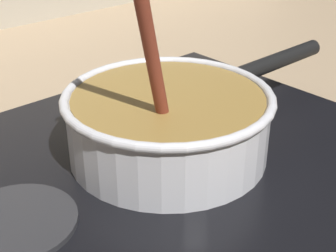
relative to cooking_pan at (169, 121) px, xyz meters
name	(u,v)px	position (x,y,z in m)	size (l,w,h in m)	color
hob_plate	(168,158)	(0.00, 0.00, -0.05)	(0.56, 0.48, 0.01)	black
burner_ring	(168,151)	(0.00, 0.00, -0.04)	(0.18, 0.18, 0.01)	#592D0C
spare_burner	(15,222)	(-0.20, 0.00, -0.04)	(0.12, 0.12, 0.01)	#262628
cooking_pan	(169,121)	(0.00, 0.00, 0.00)	(0.41, 0.24, 0.28)	silver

